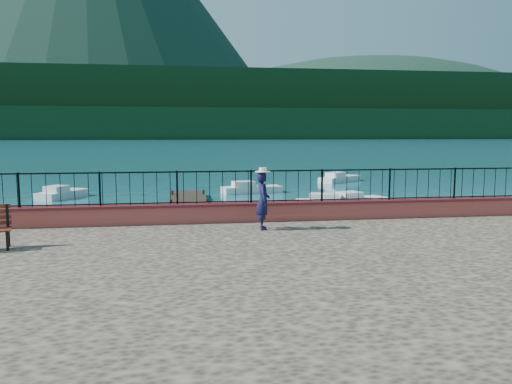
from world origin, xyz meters
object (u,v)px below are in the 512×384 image
object	(u,v)px
boat_0	(137,220)
boat_3	(62,191)
person	(263,201)
boat_1	(337,201)
boat_4	(252,187)
boat_5	(340,177)
boat_2	(357,198)

from	to	relation	value
boat_0	boat_3	distance (m)	11.93
person	boat_1	xyz separation A→B (m)	(5.63, 10.78, -1.60)
person	boat_4	distance (m)	18.45
person	boat_5	distance (m)	26.72
boat_0	boat_4	distance (m)	13.11
boat_2	person	bearing A→B (deg)	-139.20
boat_3	boat_0	bearing A→B (deg)	-125.78
boat_1	boat_4	xyz separation A→B (m)	(-3.33, 7.45, 0.00)
boat_3	person	bearing A→B (deg)	-123.90
boat_2	boat_5	bearing A→B (deg)	57.41
boat_5	person	bearing A→B (deg)	-152.41
boat_0	boat_3	world-z (taller)	same
boat_2	boat_1	bearing A→B (deg)	-164.54
boat_5	boat_0	bearing A→B (deg)	-168.39
boat_1	boat_2	distance (m)	1.66
person	boat_3	world-z (taller)	person
boat_2	boat_3	distance (m)	17.24
boat_0	boat_2	distance (m)	12.08
boat_2	boat_4	bearing A→B (deg)	107.48
boat_0	boat_4	bearing A→B (deg)	34.02
boat_1	boat_4	bearing A→B (deg)	133.41
boat_1	boat_5	distance (m)	14.59
person	boat_4	world-z (taller)	person
person	boat_0	xyz separation A→B (m)	(-4.01, 6.74, -1.60)
boat_2	boat_3	bearing A→B (deg)	142.20
boat_3	boat_2	bearing A→B (deg)	-81.30
boat_1	boat_5	world-z (taller)	same
person	boat_2	xyz separation A→B (m)	(7.01, 11.70, -1.60)
boat_4	boat_2	bearing A→B (deg)	-64.79
boat_2	boat_5	distance (m)	13.32
boat_1	boat_5	xyz separation A→B (m)	(4.67, 13.82, 0.00)
boat_2	boat_5	xyz separation A→B (m)	(3.30, 12.90, 0.00)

